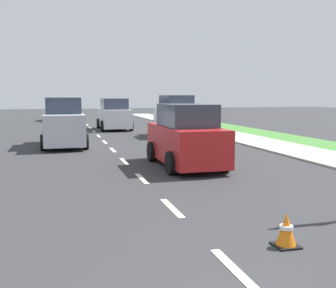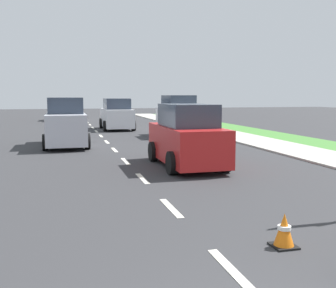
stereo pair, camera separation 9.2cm
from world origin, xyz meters
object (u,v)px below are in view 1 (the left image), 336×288
(traffic_cone_near, at_px, (286,230))
(car_oncoming_second, at_px, (64,124))
(car_outgoing_ahead, at_px, (186,138))
(car_oncoming_third, at_px, (61,110))
(car_outgoing_far, at_px, (114,115))
(car_parked_far, at_px, (176,118))

(traffic_cone_near, bearing_deg, car_oncoming_second, 102.67)
(car_outgoing_ahead, bearing_deg, car_oncoming_third, 97.97)
(traffic_cone_near, relative_size, car_outgoing_far, 0.12)
(car_parked_far, bearing_deg, car_outgoing_far, 115.48)
(traffic_cone_near, xyz_separation_m, car_outgoing_ahead, (0.66, 6.98, 0.67))
(car_parked_far, relative_size, car_oncoming_third, 0.88)
(car_parked_far, xyz_separation_m, car_outgoing_far, (-2.64, 5.54, -0.09))
(car_oncoming_second, bearing_deg, traffic_cone_near, -77.33)
(car_parked_far, bearing_deg, car_oncoming_second, -155.85)
(car_outgoing_ahead, relative_size, car_oncoming_second, 0.91)
(car_outgoing_far, distance_m, car_oncoming_third, 11.71)
(car_parked_far, bearing_deg, traffic_cone_near, -100.57)
(car_outgoing_far, bearing_deg, car_outgoing_ahead, -88.84)
(car_parked_far, height_order, car_oncoming_second, car_parked_far)
(car_outgoing_far, relative_size, car_oncoming_third, 0.96)
(car_outgoing_far, xyz_separation_m, car_oncoming_third, (-3.33, 11.23, 0.01))
(car_outgoing_ahead, relative_size, car_oncoming_third, 0.92)
(car_parked_far, height_order, car_oncoming_third, car_parked_far)
(traffic_cone_near, relative_size, car_parked_far, 0.14)
(car_outgoing_ahead, xyz_separation_m, car_outgoing_far, (-0.30, 14.65, 0.04))
(traffic_cone_near, height_order, car_oncoming_second, car_oncoming_second)
(car_outgoing_far, height_order, car_oncoming_third, car_oncoming_third)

